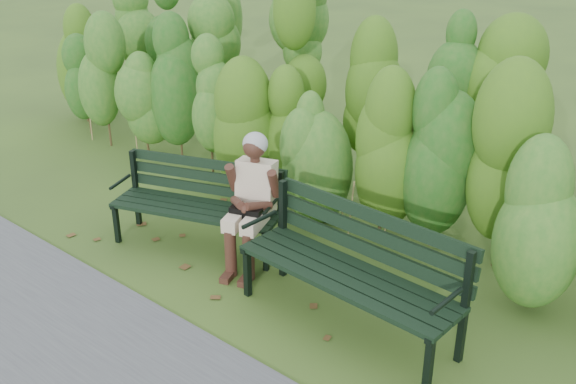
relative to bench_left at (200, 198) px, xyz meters
The scene contains 6 objects.
ground 1.06m from the bench_left, ahead, with size 80.00×80.00×0.00m, color #364A1F.
hedge_band 2.13m from the bench_left, 62.18° to the left, with size 11.04×1.67×2.42m.
leaf_litter 1.16m from the bench_left, ahead, with size 5.78×2.26×0.01m.
bench_left is the anchor object (origin of this frame).
bench_right 1.96m from the bench_left, ahead, with size 1.95×0.71×0.96m.
seated_woman 0.68m from the bench_left, ahead, with size 0.59×0.81×1.28m.
Camera 1 is at (3.62, -3.97, 3.36)m, focal length 42.00 mm.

